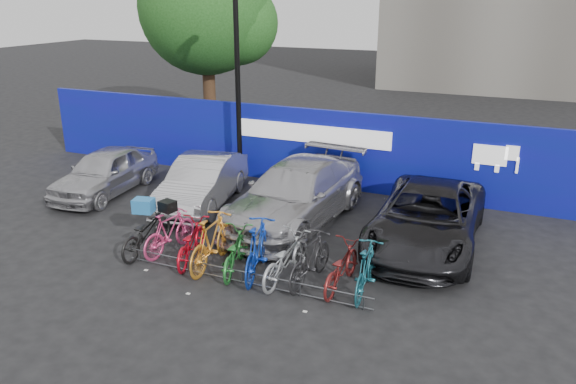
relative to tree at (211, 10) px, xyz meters
The scene contains 21 objects.
ground 13.14m from the tree, 56.03° to the right, with size 100.00×100.00×0.00m, color black.
hoarding 8.80m from the tree, 30.89° to the right, with size 22.00×0.18×2.40m.
tree is the anchor object (origin of this frame).
lamppost 6.14m from the tree, 52.49° to the right, with size 0.25×0.50×6.11m.
bike_rack 13.55m from the tree, 57.55° to the right, with size 5.60×0.03×0.30m.
car_0 8.51m from the tree, 86.69° to the right, with size 1.59×3.96×1.35m, color #AAA9AE.
car_1 9.00m from the tree, 62.70° to the right, with size 1.45×4.16×1.37m, color #A09FA3.
car_2 10.54m from the tree, 47.50° to the right, with size 2.18×5.35×1.55m, color #A3A2A6.
car_3 13.03m from the tree, 36.19° to the right, with size 2.35×5.09×1.41m, color black.
bike_0 11.86m from the tree, 68.31° to the right, with size 0.66×1.89×0.99m, color black.
bike_1 11.87m from the tree, 65.47° to the right, with size 0.48×1.70×1.02m, color #DC3D78.
bike_2 12.34m from the tree, 62.74° to the right, with size 0.61×1.76×0.92m, color red.
bike_3 12.56m from the tree, 60.34° to the right, with size 0.56×1.99×1.19m, color orange.
bike_4 12.88m from the tree, 58.06° to the right, with size 0.61×1.76×0.92m, color #23762B.
bike_5 13.07m from the tree, 55.81° to the right, with size 0.56×2.00×1.20m, color #0E309F.
bike_6 13.44m from the tree, 53.41° to the right, with size 0.66×1.88×0.99m, color #999DA0.
bike_7 13.65m from the tree, 51.32° to the right, with size 0.51×1.80×1.08m, color #232325.
bike_8 14.03m from the tree, 49.00° to the right, with size 0.62×1.77×0.93m, color maroon.
bike_9 14.36m from the tree, 47.41° to the right, with size 0.50×1.76×1.06m, color #185866.
cargo_crate 11.63m from the tree, 68.31° to the right, with size 0.45×0.34×0.32m, color #226DAF.
cargo_topcase 11.64m from the tree, 65.47° to the right, with size 0.34×0.30×0.25m, color black.
Camera 1 is at (4.95, -9.71, 5.68)m, focal length 35.00 mm.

